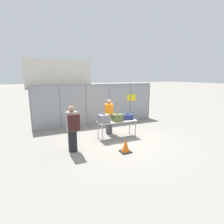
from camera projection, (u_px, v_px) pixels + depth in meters
name	position (u px, v px, depth m)	size (l,w,h in m)	color
ground_plane	(119.00, 138.00, 7.64)	(120.00, 120.00, 0.00)	gray
fence_section	(98.00, 103.00, 9.78)	(6.97, 0.07, 2.25)	gray
inspection_table	(117.00, 122.00, 7.60)	(1.70, 0.64, 0.78)	#B2B2AD
suitcase_grey	(104.00, 119.00, 7.30)	(0.49, 0.42, 0.35)	slate
suitcase_olive	(117.00, 118.00, 7.50)	(0.46, 0.36, 0.33)	#566033
suitcase_navy	(127.00, 117.00, 7.83)	(0.51, 0.40, 0.24)	navy
traveler_hooded	(72.00, 127.00, 6.14)	(0.41, 0.64, 1.68)	black
security_worker_near	(109.00, 116.00, 8.15)	(0.40, 0.40, 1.64)	#4C4C51
utility_trailer	(97.00, 111.00, 11.76)	(3.95, 2.21, 0.66)	silver
distant_hangar	(56.00, 74.00, 44.38)	(14.78, 11.09, 6.37)	beige
traffic_cone	(125.00, 146.00, 6.25)	(0.38, 0.38, 0.48)	black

